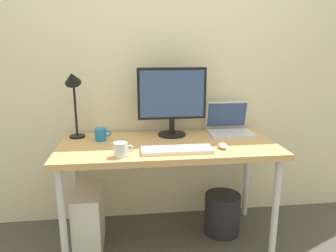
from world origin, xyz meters
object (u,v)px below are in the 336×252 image
(glass_cup, at_px, (121,150))
(monitor, at_px, (172,98))
(mouse, at_px, (223,146))
(laptop, at_px, (229,125))
(desk_lamp, at_px, (73,89))
(keyboard, at_px, (177,150))
(coffee_mug, at_px, (101,134))
(desk, at_px, (168,152))
(computer_tower, at_px, (89,219))
(wastebasket, at_px, (222,214))

(glass_cup, bearing_deg, monitor, 49.86)
(mouse, xyz_separation_m, glass_cup, (-0.64, -0.08, 0.03))
(monitor, relative_size, laptop, 1.53)
(desk_lamp, distance_m, keyboard, 0.83)
(coffee_mug, bearing_deg, glass_cup, -67.83)
(desk_lamp, bearing_deg, keyboard, -29.73)
(desk, xyz_separation_m, computer_tower, (-0.55, -0.04, -0.44))
(desk, distance_m, computer_tower, 0.71)
(monitor, xyz_separation_m, coffee_mug, (-0.50, -0.07, -0.23))
(mouse, distance_m, computer_tower, 1.03)
(keyboard, xyz_separation_m, computer_tower, (-0.58, 0.15, -0.52))
(desk, xyz_separation_m, laptop, (0.49, 0.21, 0.12))
(mouse, xyz_separation_m, coffee_mug, (-0.79, 0.27, 0.03))
(glass_cup, bearing_deg, coffee_mug, 112.17)
(keyboard, bearing_deg, desk_lamp, 150.27)
(keyboard, bearing_deg, desk, 100.35)
(desk_lamp, xyz_separation_m, wastebasket, (1.03, -0.16, -0.92))
(keyboard, height_order, wastebasket, keyboard)
(glass_cup, xyz_separation_m, computer_tower, (-0.24, 0.20, -0.55))
(laptop, xyz_separation_m, coffee_mug, (-0.94, -0.09, -0.01))
(wastebasket, bearing_deg, computer_tower, -175.74)
(monitor, bearing_deg, wastebasket, -23.67)
(desk, distance_m, desk_lamp, 0.78)
(laptop, relative_size, wastebasket, 1.07)
(keyboard, height_order, mouse, mouse)
(monitor, distance_m, wastebasket, 0.93)
(monitor, distance_m, keyboard, 0.46)
(monitor, xyz_separation_m, glass_cup, (-0.36, -0.43, -0.23))
(monitor, bearing_deg, desk_lamp, 179.92)
(desk, bearing_deg, monitor, 75.08)
(desk_lamp, height_order, keyboard, desk_lamp)
(laptop, xyz_separation_m, keyboard, (-0.45, -0.39, -0.05))
(monitor, distance_m, glass_cup, 0.60)
(computer_tower, height_order, wastebasket, computer_tower)
(laptop, relative_size, keyboard, 0.73)
(desk_lamp, relative_size, glass_cup, 4.17)
(desk_lamp, bearing_deg, wastebasket, -8.66)
(wastebasket, bearing_deg, mouse, -112.02)
(glass_cup, bearing_deg, laptop, 29.12)
(mouse, relative_size, coffee_mug, 0.80)
(monitor, xyz_separation_m, mouse, (0.28, -0.34, -0.26))
(keyboard, bearing_deg, laptop, 40.96)
(computer_tower, bearing_deg, wastebasket, 4.26)
(glass_cup, bearing_deg, keyboard, 8.20)
(laptop, xyz_separation_m, computer_tower, (-1.03, -0.24, -0.57))
(computer_tower, bearing_deg, monitor, 20.86)
(coffee_mug, bearing_deg, desk_lamp, 157.78)
(glass_cup, height_order, wastebasket, glass_cup)
(desk, height_order, monitor, monitor)
(monitor, relative_size, wastebasket, 1.63)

